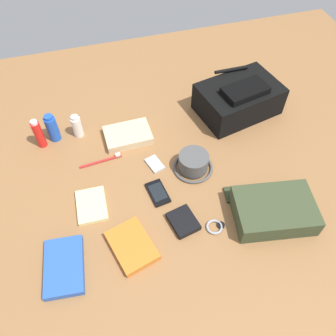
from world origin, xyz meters
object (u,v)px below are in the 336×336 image
at_px(paperback_novel, 64,267).
at_px(media_player, 155,164).
at_px(notepad, 92,205).
at_px(deodorant_spray, 52,128).
at_px(toothpaste_tube, 77,126).
at_px(travel_guidebook, 132,246).
at_px(wallet, 183,221).
at_px(toothbrush, 103,160).
at_px(toiletry_pouch, 273,210).
at_px(wristwatch, 215,227).
at_px(bucket_hat, 194,164).
at_px(sunscreen_spray, 39,134).
at_px(cell_phone, 158,193).
at_px(folded_towel, 128,135).
at_px(backpack, 239,99).

bearing_deg(paperback_novel, media_player, 40.71).
bearing_deg(notepad, deodorant_spray, 106.44).
height_order(toothpaste_tube, travel_guidebook, toothpaste_tube).
distance_m(paperback_novel, wallet, 0.44).
relative_size(media_player, toothbrush, 0.53).
xyz_separation_m(toiletry_pouch, wristwatch, (-0.22, 0.01, -0.03)).
bearing_deg(toothpaste_tube, paperback_novel, -101.51).
distance_m(toothpaste_tube, paperback_novel, 0.62).
xyz_separation_m(deodorant_spray, wallet, (0.42, -0.56, -0.05)).
bearing_deg(wallet, travel_guidebook, 179.90).
bearing_deg(deodorant_spray, bucket_hat, -31.89).
relative_size(toiletry_pouch, notepad, 2.11).
relative_size(toothpaste_tube, wristwatch, 1.58).
relative_size(sunscreen_spray, notepad, 0.96).
bearing_deg(cell_phone, toothbrush, 128.93).
height_order(sunscreen_spray, travel_guidebook, sunscreen_spray).
bearing_deg(cell_phone, sunscreen_spray, 137.26).
bearing_deg(paperback_novel, toothbrush, 64.62).
bearing_deg(notepad, cell_phone, -0.78).
bearing_deg(media_player, sunscreen_spray, 151.25).
xyz_separation_m(deodorant_spray, media_player, (0.38, -0.27, -0.06)).
bearing_deg(toothbrush, media_player, -20.97).
height_order(cell_phone, folded_towel, folded_towel).
xyz_separation_m(bucket_hat, notepad, (-0.43, -0.07, -0.03)).
bearing_deg(sunscreen_spray, notepad, -66.89).
bearing_deg(notepad, media_player, 26.80).
distance_m(toiletry_pouch, sunscreen_spray, 1.00).
bearing_deg(sunscreen_spray, cell_phone, -42.74).
distance_m(backpack, cell_phone, 0.60).
bearing_deg(folded_towel, wallet, -77.35).
height_order(media_player, toothbrush, toothbrush).
relative_size(sunscreen_spray, wallet, 1.31).
height_order(backpack, wallet, backpack).
distance_m(bucket_hat, sunscreen_spray, 0.67).
bearing_deg(wristwatch, backpack, 60.35).
bearing_deg(toothbrush, travel_guidebook, -85.47).
bearing_deg(paperback_novel, wristwatch, 0.52).
distance_m(sunscreen_spray, toothbrush, 0.30).
bearing_deg(folded_towel, toothpaste_tube, 158.78).
relative_size(toiletry_pouch, media_player, 3.31).
bearing_deg(deodorant_spray, sunscreen_spray, -156.28).
bearing_deg(backpack, toothpaste_tube, 176.33).
relative_size(bucket_hat, toothpaste_tube, 1.47).
bearing_deg(backpack, notepad, -155.09).
xyz_separation_m(toiletry_pouch, sunscreen_spray, (-0.80, 0.59, 0.03)).
distance_m(paperback_novel, cell_phone, 0.43).
relative_size(sunscreen_spray, deodorant_spray, 1.07).
distance_m(toiletry_pouch, bucket_hat, 0.36).
height_order(travel_guidebook, notepad, travel_guidebook).
xyz_separation_m(wristwatch, toothbrush, (-0.34, 0.42, 0.00)).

